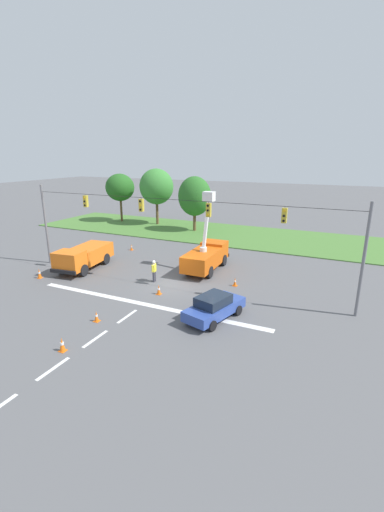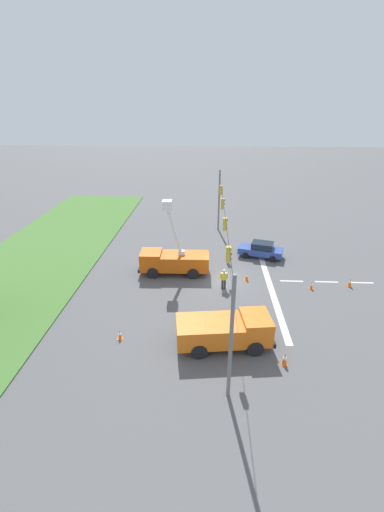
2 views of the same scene
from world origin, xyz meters
name	(u,v)px [view 2 (image 2 of 2)]	position (x,y,z in m)	size (l,w,h in m)	color
ground_plane	(221,279)	(0.00, 0.00, 0.00)	(200.00, 200.00, 0.00)	#565659
grass_verge	(21,274)	(0.00, 18.00, 0.05)	(56.00, 12.00, 0.10)	#477533
lane_markings	(286,281)	(0.00, -5.62, 0.00)	(17.60, 15.25, 0.01)	silver
signal_gantry	(223,230)	(0.03, 0.00, 4.58)	(26.20, 0.33, 7.20)	slate
utility_truck_bucket_lift	(174,260)	(1.03, 4.27, 1.36)	(2.40, 6.28, 6.76)	#D6560F
utility_truck_support_near	(225,330)	(-8.90, 0.03, 1.16)	(3.14, 6.28, 2.08)	orange
sedan_blue	(261,250)	(5.05, -4.10, 0.79)	(2.88, 4.62, 1.56)	#2D4799
road_worker	(224,278)	(-1.60, -0.15, 1.00)	(0.28, 0.65, 1.77)	#383842
traffic_cone_foreground_left	(350,282)	(-0.72, -10.81, 0.38)	(0.36, 0.36, 0.77)	orange
traffic_cone_foreground_right	(311,285)	(-1.30, -7.46, 0.32)	(0.36, 0.36, 0.67)	orange
traffic_cone_mid_left	(120,335)	(-8.63, 6.87, 0.30)	(0.36, 0.36, 0.64)	orange
traffic_cone_mid_right	(247,276)	(0.02, -2.23, 0.36)	(0.36, 0.36, 0.73)	orange
traffic_cone_near_bucket	(203,255)	(4.52, 1.68, 0.33)	(0.36, 0.36, 0.68)	orange
traffic_cone_lane_edge_a	(285,359)	(-10.54, -3.44, 0.41)	(0.36, 0.36, 0.83)	orange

